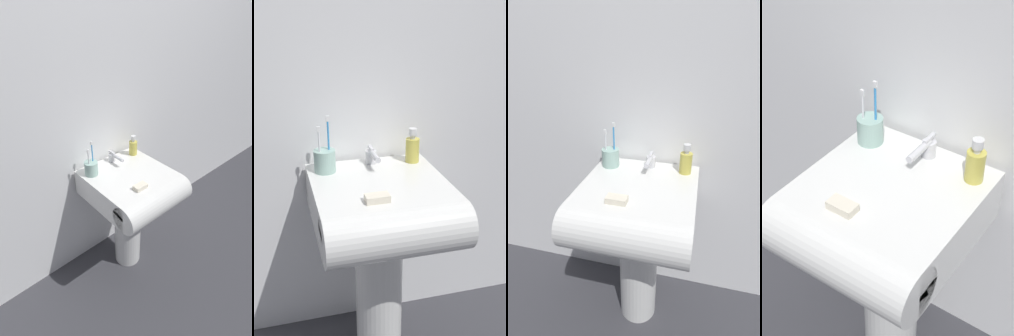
{
  "view_description": "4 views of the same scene",
  "coord_description": "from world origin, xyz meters",
  "views": [
    {
      "loc": [
        -0.87,
        -0.99,
        1.69
      ],
      "look_at": [
        -0.04,
        -0.02,
        0.85
      ],
      "focal_mm": 28.0,
      "sensor_mm": 36.0,
      "label": 1
    },
    {
      "loc": [
        -0.36,
        -1.33,
        1.39
      ],
      "look_at": [
        0.0,
        -0.0,
        0.83
      ],
      "focal_mm": 45.0,
      "sensor_mm": 36.0,
      "label": 2
    },
    {
      "loc": [
        0.22,
        -0.94,
        1.33
      ],
      "look_at": [
        -0.03,
        0.01,
        0.85
      ],
      "focal_mm": 28.0,
      "sensor_mm": 36.0,
      "label": 3
    },
    {
      "loc": [
        0.62,
        -0.91,
        1.71
      ],
      "look_at": [
        -0.02,
        0.0,
        0.83
      ],
      "focal_mm": 55.0,
      "sensor_mm": 36.0,
      "label": 4
    }
  ],
  "objects": [
    {
      "name": "faucet",
      "position": [
        0.01,
        0.16,
        0.82
      ],
      "size": [
        0.04,
        0.14,
        0.07
      ],
      "color": "silver",
      "rests_on": "sink_basin"
    },
    {
      "name": "sink_basin",
      "position": [
        0.0,
        -0.06,
        0.7
      ],
      "size": [
        0.48,
        0.54,
        0.17
      ],
      "color": "white",
      "rests_on": "sink_pedestal"
    },
    {
      "name": "wall_back",
      "position": [
        0.0,
        0.28,
        1.2
      ],
      "size": [
        5.0,
        0.05,
        2.4
      ],
      "primitive_type": "cube",
      "color": "white",
      "rests_on": "ground"
    },
    {
      "name": "sink_pedestal",
      "position": [
        0.0,
        0.0,
        0.31
      ],
      "size": [
        0.19,
        0.19,
        0.62
      ],
      "primitive_type": "cylinder",
      "color": "white",
      "rests_on": "ground"
    },
    {
      "name": "toothbrush_cup",
      "position": [
        -0.17,
        0.14,
        0.83
      ],
      "size": [
        0.08,
        0.08,
        0.21
      ],
      "color": "#99BFB2",
      "rests_on": "sink_basin"
    },
    {
      "name": "soap_bottle",
      "position": [
        0.18,
        0.15,
        0.84
      ],
      "size": [
        0.05,
        0.05,
        0.14
      ],
      "color": "gold",
      "rests_on": "sink_basin"
    },
    {
      "name": "bar_soap",
      "position": [
        -0.05,
        -0.16,
        0.8
      ],
      "size": [
        0.08,
        0.05,
        0.02
      ],
      "primitive_type": "cube",
      "color": "silver",
      "rests_on": "sink_basin"
    }
  ]
}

